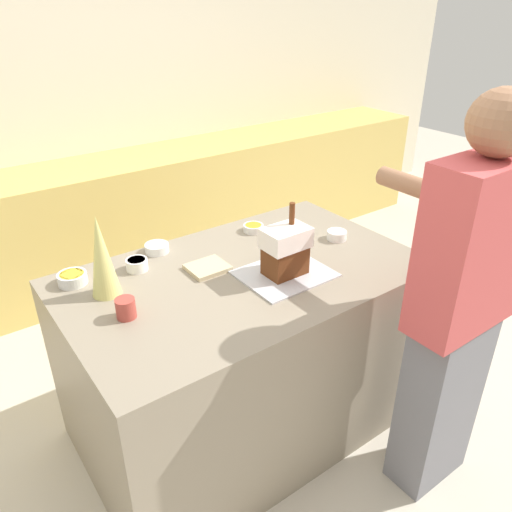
{
  "coord_description": "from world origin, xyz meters",
  "views": [
    {
      "loc": [
        -1.07,
        -1.56,
        1.97
      ],
      "look_at": [
        0.07,
        0.0,
        0.94
      ],
      "focal_mm": 35.0,
      "sensor_mm": 36.0,
      "label": 1
    }
  ],
  "objects_px": {
    "gingerbread_house": "(285,250)",
    "person": "(458,310)",
    "candy_bowl_far_right": "(253,228)",
    "candy_bowl_center_rear": "(72,278)",
    "mug": "(126,308)",
    "baking_tray": "(285,274)",
    "candy_bowl_far_left": "(337,235)",
    "candy_bowl_behind_tray": "(157,248)",
    "candy_bowl_beside_tree": "(137,264)",
    "cookbook": "(208,268)",
    "decorative_tree": "(101,256)"
  },
  "relations": [
    {
      "from": "baking_tray",
      "to": "gingerbread_house",
      "type": "xyz_separation_m",
      "value": [
        0.0,
        0.0,
        0.12
      ]
    },
    {
      "from": "gingerbread_house",
      "to": "mug",
      "type": "xyz_separation_m",
      "value": [
        -0.68,
        0.1,
        -0.08
      ]
    },
    {
      "from": "cookbook",
      "to": "candy_bowl_far_right",
      "type": "bearing_deg",
      "value": 27.42
    },
    {
      "from": "candy_bowl_far_right",
      "to": "cookbook",
      "type": "xyz_separation_m",
      "value": [
        -0.4,
        -0.21,
        -0.01
      ]
    },
    {
      "from": "candy_bowl_beside_tree",
      "to": "candy_bowl_behind_tray",
      "type": "xyz_separation_m",
      "value": [
        0.15,
        0.1,
        -0.01
      ]
    },
    {
      "from": "gingerbread_house",
      "to": "decorative_tree",
      "type": "relative_size",
      "value": 0.9
    },
    {
      "from": "candy_bowl_beside_tree",
      "to": "baking_tray",
      "type": "bearing_deg",
      "value": -39.94
    },
    {
      "from": "candy_bowl_center_rear",
      "to": "candy_bowl_behind_tray",
      "type": "height_order",
      "value": "candy_bowl_center_rear"
    },
    {
      "from": "baking_tray",
      "to": "candy_bowl_center_rear",
      "type": "distance_m",
      "value": 0.9
    },
    {
      "from": "mug",
      "to": "person",
      "type": "relative_size",
      "value": 0.05
    },
    {
      "from": "candy_bowl_beside_tree",
      "to": "person",
      "type": "xyz_separation_m",
      "value": [
        0.86,
        -1.03,
        -0.03
      ]
    },
    {
      "from": "candy_bowl_far_right",
      "to": "candy_bowl_far_left",
      "type": "bearing_deg",
      "value": -49.19
    },
    {
      "from": "baking_tray",
      "to": "candy_bowl_beside_tree",
      "type": "distance_m",
      "value": 0.65
    },
    {
      "from": "candy_bowl_far_right",
      "to": "cookbook",
      "type": "relative_size",
      "value": 0.61
    },
    {
      "from": "candy_bowl_beside_tree",
      "to": "candy_bowl_far_left",
      "type": "distance_m",
      "value": 0.97
    },
    {
      "from": "baking_tray",
      "to": "candy_bowl_behind_tray",
      "type": "height_order",
      "value": "candy_bowl_behind_tray"
    },
    {
      "from": "baking_tray",
      "to": "candy_bowl_far_right",
      "type": "height_order",
      "value": "candy_bowl_far_right"
    },
    {
      "from": "candy_bowl_far_right",
      "to": "cookbook",
      "type": "distance_m",
      "value": 0.45
    },
    {
      "from": "candy_bowl_far_right",
      "to": "person",
      "type": "distance_m",
      "value": 1.07
    },
    {
      "from": "decorative_tree",
      "to": "candy_bowl_behind_tray",
      "type": "distance_m",
      "value": 0.42
    },
    {
      "from": "baking_tray",
      "to": "candy_bowl_far_right",
      "type": "xyz_separation_m",
      "value": [
        0.15,
        0.44,
        0.02
      ]
    },
    {
      "from": "mug",
      "to": "person",
      "type": "bearing_deg",
      "value": -34.13
    },
    {
      "from": "person",
      "to": "candy_bowl_far_right",
      "type": "bearing_deg",
      "value": 101.61
    },
    {
      "from": "decorative_tree",
      "to": "candy_bowl_behind_tray",
      "type": "bearing_deg",
      "value": 33.4
    },
    {
      "from": "candy_bowl_behind_tray",
      "to": "person",
      "type": "xyz_separation_m",
      "value": [
        0.72,
        -1.13,
        -0.02
      ]
    },
    {
      "from": "candy_bowl_beside_tree",
      "to": "candy_bowl_far_right",
      "type": "xyz_separation_m",
      "value": [
        0.65,
        0.02,
        -0.01
      ]
    },
    {
      "from": "gingerbread_house",
      "to": "decorative_tree",
      "type": "distance_m",
      "value": 0.75
    },
    {
      "from": "candy_bowl_far_right",
      "to": "decorative_tree",
      "type": "bearing_deg",
      "value": -170.68
    },
    {
      "from": "candy_bowl_far_right",
      "to": "mug",
      "type": "height_order",
      "value": "mug"
    },
    {
      "from": "candy_bowl_behind_tray",
      "to": "baking_tray",
      "type": "bearing_deg",
      "value": -56.02
    },
    {
      "from": "candy_bowl_center_rear",
      "to": "mug",
      "type": "bearing_deg",
      "value": -77.09
    },
    {
      "from": "baking_tray",
      "to": "mug",
      "type": "distance_m",
      "value": 0.69
    },
    {
      "from": "candy_bowl_far_right",
      "to": "cookbook",
      "type": "height_order",
      "value": "candy_bowl_far_right"
    },
    {
      "from": "baking_tray",
      "to": "mug",
      "type": "relative_size",
      "value": 4.81
    },
    {
      "from": "baking_tray",
      "to": "decorative_tree",
      "type": "relative_size",
      "value": 1.11
    },
    {
      "from": "decorative_tree",
      "to": "candy_bowl_beside_tree",
      "type": "bearing_deg",
      "value": 31.78
    },
    {
      "from": "cookbook",
      "to": "candy_bowl_center_rear",
      "type": "bearing_deg",
      "value": 155.88
    },
    {
      "from": "gingerbread_house",
      "to": "candy_bowl_far_right",
      "type": "distance_m",
      "value": 0.48
    },
    {
      "from": "cookbook",
      "to": "mug",
      "type": "height_order",
      "value": "mug"
    },
    {
      "from": "mug",
      "to": "candy_bowl_beside_tree",
      "type": "bearing_deg",
      "value": 59.6
    },
    {
      "from": "candy_bowl_far_right",
      "to": "candy_bowl_center_rear",
      "type": "distance_m",
      "value": 0.92
    },
    {
      "from": "candy_bowl_beside_tree",
      "to": "candy_bowl_far_left",
      "type": "bearing_deg",
      "value": -17.83
    },
    {
      "from": "candy_bowl_far_left",
      "to": "candy_bowl_behind_tray",
      "type": "distance_m",
      "value": 0.88
    },
    {
      "from": "candy_bowl_far_left",
      "to": "cookbook",
      "type": "bearing_deg",
      "value": 170.34
    },
    {
      "from": "mug",
      "to": "cookbook",
      "type": "bearing_deg",
      "value": 16.85
    },
    {
      "from": "candy_bowl_beside_tree",
      "to": "person",
      "type": "relative_size",
      "value": 0.06
    },
    {
      "from": "candy_bowl_far_right",
      "to": "mug",
      "type": "distance_m",
      "value": 0.9
    },
    {
      "from": "candy_bowl_center_rear",
      "to": "baking_tray",
      "type": "bearing_deg",
      "value": -31.33
    },
    {
      "from": "gingerbread_house",
      "to": "person",
      "type": "xyz_separation_m",
      "value": [
        0.37,
        -0.61,
        -0.12
      ]
    },
    {
      "from": "candy_bowl_center_rear",
      "to": "person",
      "type": "height_order",
      "value": "person"
    }
  ]
}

